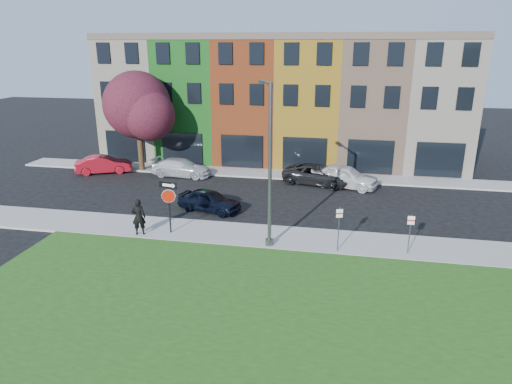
% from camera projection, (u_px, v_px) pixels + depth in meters
% --- Properties ---
extents(ground, '(120.00, 120.00, 0.00)m').
position_uv_depth(ground, '(272.00, 265.00, 20.97)').
color(ground, black).
rests_on(ground, ground).
extents(sidewalk_near, '(40.00, 3.00, 0.12)m').
position_uv_depth(sidewalk_near, '(319.00, 241.00, 23.39)').
color(sidewalk_near, gray).
rests_on(sidewalk_near, ground).
extents(sidewalk_far, '(40.00, 2.40, 0.12)m').
position_uv_depth(sidewalk_far, '(264.00, 174.00, 35.50)').
color(sidewalk_far, gray).
rests_on(sidewalk_far, ground).
extents(grass_park, '(40.00, 16.00, 0.10)m').
position_uv_depth(grass_park, '(500.00, 375.00, 13.91)').
color(grass_park, '#214A15').
rests_on(grass_park, ground).
extents(rowhouse_block, '(30.00, 10.12, 10.00)m').
position_uv_depth(rowhouse_block, '(282.00, 101.00, 39.66)').
color(rowhouse_block, beige).
rests_on(rowhouse_block, ground).
extents(stop_sign, '(1.04, 0.23, 2.81)m').
position_uv_depth(stop_sign, '(169.00, 197.00, 23.65)').
color(stop_sign, black).
rests_on(stop_sign, sidewalk_near).
extents(man, '(0.95, 0.84, 1.95)m').
position_uv_depth(man, '(139.00, 217.00, 23.76)').
color(man, black).
rests_on(man, sidewalk_near).
extents(sedan_near, '(3.53, 4.69, 1.33)m').
position_uv_depth(sedan_near, '(209.00, 201.00, 27.55)').
color(sedan_near, black).
rests_on(sedan_near, ground).
extents(parked_car_red, '(4.63, 5.31, 1.39)m').
position_uv_depth(parked_car_red, '(104.00, 164.00, 35.70)').
color(parked_car_red, maroon).
rests_on(parked_car_red, ground).
extents(parked_car_silver, '(2.33, 4.81, 1.34)m').
position_uv_depth(parked_car_silver, '(181.00, 168.00, 34.88)').
color(parked_car_silver, silver).
rests_on(parked_car_silver, ground).
extents(parked_car_dark, '(4.74, 6.18, 1.41)m').
position_uv_depth(parked_car_dark, '(318.00, 175.00, 32.83)').
color(parked_car_dark, black).
rests_on(parked_car_dark, ground).
extents(parked_car_white, '(4.43, 5.73, 1.60)m').
position_uv_depth(parked_car_white, '(344.00, 176.00, 32.12)').
color(parked_car_white, silver).
rests_on(parked_car_white, ground).
extents(street_lamp, '(1.17, 2.46, 7.95)m').
position_uv_depth(street_lamp, '(269.00, 166.00, 21.74)').
color(street_lamp, '#4D5053').
rests_on(street_lamp, sidewalk_near).
extents(parking_sign_a, '(0.31, 0.13, 2.24)m').
position_uv_depth(parking_sign_a, '(339.00, 224.00, 21.74)').
color(parking_sign_a, '#4D5053').
rests_on(parking_sign_a, sidewalk_near).
extents(parking_sign_b, '(0.32, 0.08, 1.98)m').
position_uv_depth(parking_sign_b, '(410.00, 229.00, 21.47)').
color(parking_sign_b, '#4D5053').
rests_on(parking_sign_b, sidewalk_near).
extents(tree_purple, '(6.17, 5.40, 7.69)m').
position_uv_depth(tree_purple, '(139.00, 107.00, 34.97)').
color(tree_purple, black).
rests_on(tree_purple, sidewalk_far).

